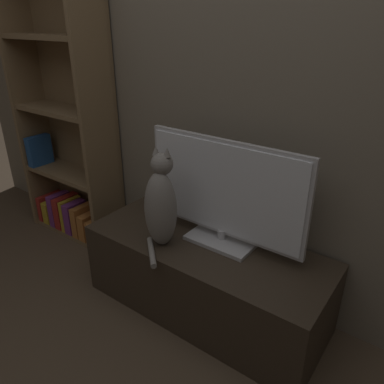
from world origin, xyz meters
TOP-DOWN VIEW (x-y plane):
  - wall_back at (0.00, 1.22)m, footprint 4.80×0.05m
  - tv_stand at (0.00, 0.93)m, footprint 1.28×0.51m
  - tv at (0.05, 1.00)m, footprint 0.86×0.21m
  - cat at (-0.18, 0.80)m, footprint 0.21×0.29m
  - bookshelf at (-1.25, 1.09)m, footprint 0.75×0.28m

SIDE VIEW (x-z plane):
  - tv_stand at x=0.00m, z-range 0.00..0.41m
  - cat at x=-0.18m, z-range 0.38..0.89m
  - tv at x=0.05m, z-range 0.41..0.95m
  - bookshelf at x=-1.25m, z-range -0.13..1.69m
  - wall_back at x=0.00m, z-range 0.00..2.60m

